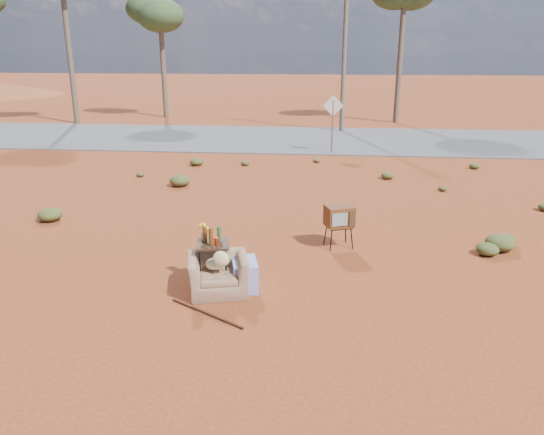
# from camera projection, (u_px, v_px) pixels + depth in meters

# --- Properties ---
(ground) EXTENTS (140.00, 140.00, 0.00)m
(ground) POSITION_uv_depth(u_px,v_px,m) (250.00, 284.00, 9.24)
(ground) COLOR brown
(ground) RESTS_ON ground
(highway) EXTENTS (140.00, 7.00, 0.04)m
(highway) POSITION_uv_depth(u_px,v_px,m) (297.00, 139.00, 23.43)
(highway) COLOR #565659
(highway) RESTS_ON ground
(armchair) EXTENTS (1.25, 0.99, 0.86)m
(armchair) POSITION_uv_depth(u_px,v_px,m) (223.00, 269.00, 8.85)
(armchair) COLOR #8A664B
(armchair) RESTS_ON ground
(tv_unit) EXTENTS (0.66, 0.59, 0.88)m
(tv_unit) POSITION_uv_depth(u_px,v_px,m) (339.00, 217.00, 10.74)
(tv_unit) COLOR black
(tv_unit) RESTS_ON ground
(side_table) EXTENTS (0.62, 0.62, 1.09)m
(side_table) POSITION_uv_depth(u_px,v_px,m) (211.00, 241.00, 8.98)
(side_table) COLOR #3A2215
(side_table) RESTS_ON ground
(rusty_bar) EXTENTS (1.30, 0.83, 0.04)m
(rusty_bar) POSITION_uv_depth(u_px,v_px,m) (207.00, 313.00, 8.19)
(rusty_bar) COLOR #472113
(rusty_bar) RESTS_ON ground
(road_sign) EXTENTS (0.78, 0.06, 2.19)m
(road_sign) POSITION_uv_depth(u_px,v_px,m) (333.00, 114.00, 19.99)
(road_sign) COLOR brown
(road_sign) RESTS_ON ground
(eucalyptus_near_left) EXTENTS (3.20, 3.20, 6.60)m
(eucalyptus_near_left) POSITION_uv_depth(u_px,v_px,m) (160.00, 17.00, 29.13)
(eucalyptus_near_left) COLOR brown
(eucalyptus_near_left) RESTS_ON ground
(utility_pole_center) EXTENTS (1.40, 0.20, 8.00)m
(utility_pole_center) POSITION_uv_depth(u_px,v_px,m) (345.00, 41.00, 24.33)
(utility_pole_center) COLOR brown
(utility_pole_center) RESTS_ON ground
(scrub_patch) EXTENTS (17.49, 8.07, 0.33)m
(scrub_patch) POSITION_uv_depth(u_px,v_px,m) (242.00, 204.00, 13.45)
(scrub_patch) COLOR #4D5525
(scrub_patch) RESTS_ON ground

